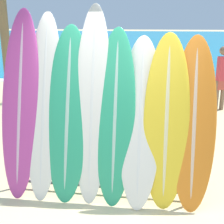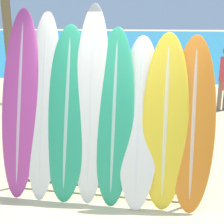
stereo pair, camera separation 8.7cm
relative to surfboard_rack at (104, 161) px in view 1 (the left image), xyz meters
name	(u,v)px [view 1 (the left image)]	position (x,y,z in m)	size (l,w,h in m)	color
ocean_water	(155,39)	(0.27, 37.35, -0.52)	(120.00, 60.00, 0.01)	teal
surfboard_rack	(104,161)	(0.00, 0.00, 0.00)	(2.66, 0.04, 0.97)	#47474C
surfboard_slot_0	(20,103)	(-1.17, 0.06, 0.76)	(0.54, 0.80, 2.57)	#B23D8E
surfboard_slot_1	(44,106)	(-0.84, 0.06, 0.74)	(0.49, 0.81, 2.52)	silver
surfboard_slot_2	(68,114)	(-0.49, 0.03, 0.65)	(0.59, 0.75, 2.35)	#289E70
surfboard_slot_3	(92,104)	(-0.16, 0.06, 0.79)	(0.49, 0.76, 2.62)	silver
surfboard_slot_4	(115,117)	(0.16, 0.02, 0.64)	(0.53, 0.72, 2.32)	#289E70
surfboard_slot_5	(140,122)	(0.49, 0.02, 0.58)	(0.56, 0.80, 2.21)	silver
surfboard_slot_6	(166,122)	(0.83, 0.00, 0.61)	(0.59, 0.62, 2.26)	yellow
surfboard_slot_7	(194,124)	(1.18, 0.02, 0.59)	(0.56, 0.66, 2.23)	orange
person_near_water	(221,76)	(2.40, 4.77, 0.42)	(0.29, 0.24, 1.73)	#846047
person_mid_beach	(197,71)	(1.93, 6.15, 0.34)	(0.21, 0.26, 1.59)	#846047
person_far_left	(79,61)	(-2.13, 7.10, 0.46)	(0.30, 0.24, 1.81)	#A87A5B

